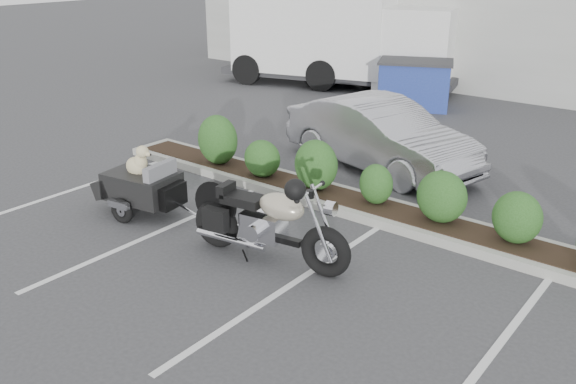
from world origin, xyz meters
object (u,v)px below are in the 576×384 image
Objects in this scene: motorcycle at (267,223)px; sedan at (380,135)px; delivery_truck at (341,33)px; dumpster at (414,84)px; pet_trailer at (142,185)px.

motorcycle is 0.60× the size of sedan.
delivery_truck is at bearing 110.54° from motorcycle.
motorcycle is 4.61m from sedan.
motorcycle is 10.12m from dumpster.
pet_trailer is at bearing -87.96° from delivery_truck.
delivery_truck is at bearing 98.47° from pet_trailer.
sedan reaches higher than dumpster.
motorcycle is at bearing -8.90° from pet_trailer.
sedan is at bearing -93.71° from dumpster.
motorcycle is at bearing -75.89° from delivery_truck.
pet_trailer is at bearing 171.10° from motorcycle.
motorcycle is 1.24× the size of pet_trailer.
pet_trailer is 11.68m from delivery_truck.
pet_trailer is 0.86× the size of dumpster.
motorcycle is at bearing -98.27° from dumpster.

